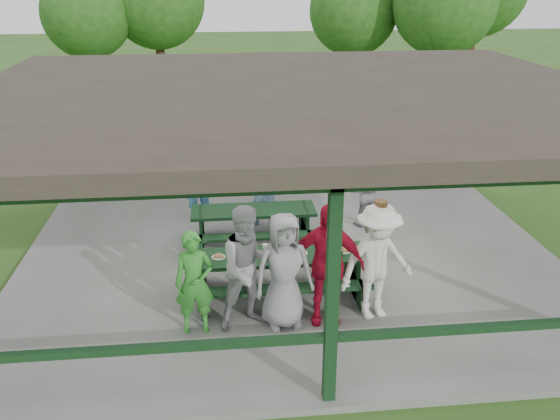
{
  "coord_description": "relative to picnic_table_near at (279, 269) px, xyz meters",
  "views": [
    {
      "loc": [
        -1.25,
        -9.76,
        5.13
      ],
      "look_at": [
        -0.24,
        -0.3,
        1.26
      ],
      "focal_mm": 38.0,
      "sensor_mm": 36.0,
      "label": 1
    }
  ],
  "objects": [
    {
      "name": "tree_left",
      "position": [
        -3.12,
        16.48,
        3.4
      ],
      "size": [
        3.76,
        3.76,
        5.88
      ],
      "color": "#302113",
      "rests_on": "ground"
    },
    {
      "name": "spectator_lblue",
      "position": [
        0.01,
        2.98,
        0.32
      ],
      "size": [
        1.56,
        0.98,
        1.6
      ],
      "primitive_type": "imported",
      "rotation": [
        0.0,
        0.0,
        2.77
      ],
      "color": "#91BBE0",
      "rests_on": "concrete_slab"
    },
    {
      "name": "picnic_table_far",
      "position": [
        -0.29,
        2.0,
        -0.01
      ],
      "size": [
        2.38,
        1.39,
        0.75
      ],
      "color": "black",
      "rests_on": "concrete_slab"
    },
    {
      "name": "tree_mid",
      "position": [
        4.49,
        15.15,
        3.05
      ],
      "size": [
        3.44,
        3.44,
        5.37
      ],
      "color": "#302113",
      "rests_on": "ground"
    },
    {
      "name": "spectator_blue",
      "position": [
        -1.39,
        3.4,
        0.34
      ],
      "size": [
        0.67,
        0.52,
        1.64
      ],
      "primitive_type": "imported",
      "rotation": [
        0.0,
        0.0,
        3.37
      ],
      "color": "#4685B7",
      "rests_on": "concrete_slab"
    },
    {
      "name": "pavilion_structure",
      "position": [
        0.35,
        1.2,
        2.59
      ],
      "size": [
        10.6,
        8.6,
        3.24
      ],
      "color": "black",
      "rests_on": "concrete_slab"
    },
    {
      "name": "tree_right",
      "position": [
        7.45,
        13.36,
        3.39
      ],
      "size": [
        3.75,
        3.75,
        5.86
      ],
      "color": "#302113",
      "rests_on": "ground"
    },
    {
      "name": "pickup_truck",
      "position": [
        2.86,
        9.63,
        0.21
      ],
      "size": [
        6.05,
        3.49,
        1.59
      ],
      "primitive_type": "imported",
      "rotation": [
        0.0,
        0.0,
        1.73
      ],
      "color": "silver",
      "rests_on": "ground"
    },
    {
      "name": "contestant_white_fedora",
      "position": [
        1.4,
        -0.79,
        0.46
      ],
      "size": [
        1.35,
        1.0,
        1.93
      ],
      "rotation": [
        0.0,
        0.0,
        0.28
      ],
      "color": "silver",
      "rests_on": "concrete_slab"
    },
    {
      "name": "tree_far_left",
      "position": [
        -5.69,
        15.6,
        2.98
      ],
      "size": [
        3.37,
        3.37,
        5.27
      ],
      "color": "#302113",
      "rests_on": "ground"
    },
    {
      "name": "contestant_grey_mid",
      "position": [
        -0.02,
        -0.85,
        0.42
      ],
      "size": [
        0.97,
        0.72,
        1.81
      ],
      "primitive_type": "imported",
      "rotation": [
        0.0,
        0.0,
        0.18
      ],
      "color": "gray",
      "rests_on": "concrete_slab"
    },
    {
      "name": "contestant_grey_left",
      "position": [
        -0.54,
        -0.81,
        0.48
      ],
      "size": [
        1.11,
        0.97,
        1.93
      ],
      "primitive_type": "imported",
      "rotation": [
        0.0,
        0.0,
        0.3
      ],
      "color": "gray",
      "rests_on": "concrete_slab"
    },
    {
      "name": "concrete_slab",
      "position": [
        0.35,
        1.2,
        -0.53
      ],
      "size": [
        10.0,
        8.0,
        0.1
      ],
      "primitive_type": "cube",
      "color": "slate",
      "rests_on": "ground"
    },
    {
      "name": "contestant_green",
      "position": [
        -1.34,
        -0.89,
        0.32
      ],
      "size": [
        0.59,
        0.4,
        1.6
      ],
      "primitive_type": "imported",
      "rotation": [
        0.0,
        0.0,
        0.03
      ],
      "color": "#30872A",
      "rests_on": "concrete_slab"
    },
    {
      "name": "contestant_red",
      "position": [
        0.62,
        -0.82,
        0.48
      ],
      "size": [
        1.21,
        0.72,
        1.93
      ],
      "primitive_type": "imported",
      "rotation": [
        0.0,
        0.0,
        -0.24
      ],
      "color": "#A40C25",
      "rests_on": "concrete_slab"
    },
    {
      "name": "spectator_grey",
      "position": [
        2.08,
        2.73,
        0.26
      ],
      "size": [
        0.73,
        0.57,
        1.48
      ],
      "primitive_type": "imported",
      "rotation": [
        0.0,
        0.0,
        3.12
      ],
      "color": "gray",
      "rests_on": "concrete_slab"
    },
    {
      "name": "table_setting",
      "position": [
        0.04,
        0.02,
        0.3
      ],
      "size": [
        2.46,
        0.45,
        0.1
      ],
      "color": "white",
      "rests_on": "picnic_table_near"
    },
    {
      "name": "picnic_table_near",
      "position": [
        0.0,
        0.0,
        0.0
      ],
      "size": [
        2.85,
        1.39,
        0.75
      ],
      "color": "black",
      "rests_on": "concrete_slab"
    },
    {
      "name": "farm_trailer",
      "position": [
        -2.43,
        8.5,
        0.1
      ],
      "size": [
        3.95,
        2.5,
        1.38
      ],
      "rotation": [
        0.0,
        0.0,
        -0.34
      ],
      "color": "#194B8C",
      "rests_on": "ground"
    },
    {
      "name": "ground",
      "position": [
        0.35,
        1.2,
        -0.58
      ],
      "size": [
        90.0,
        90.0,
        0.0
      ],
      "primitive_type": "plane",
      "color": "#2B4E18",
      "rests_on": "ground"
    }
  ]
}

